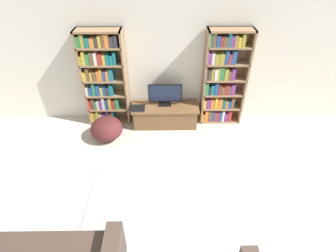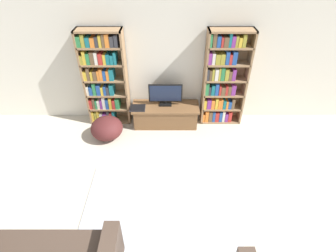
# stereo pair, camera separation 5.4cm
# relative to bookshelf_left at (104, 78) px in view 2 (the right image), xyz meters

# --- Properties ---
(wall_back) EXTENTS (8.80, 0.06, 2.60)m
(wall_back) POSITION_rel_bookshelf_left_xyz_m (1.24, 0.18, 0.33)
(wall_back) COLOR silver
(wall_back) RESTS_ON ground_plane
(bookshelf_left) EXTENTS (0.83, 0.30, 1.90)m
(bookshelf_left) POSITION_rel_bookshelf_left_xyz_m (0.00, 0.00, 0.00)
(bookshelf_left) COLOR #93704C
(bookshelf_left) RESTS_ON ground_plane
(bookshelf_right) EXTENTS (0.83, 0.30, 1.90)m
(bookshelf_right) POSITION_rel_bookshelf_left_xyz_m (2.28, -0.00, -0.03)
(bookshelf_right) COLOR #93704C
(bookshelf_right) RESTS_ON ground_plane
(tv_stand) EXTENTS (1.33, 0.52, 0.43)m
(tv_stand) POSITION_rel_bookshelf_left_xyz_m (1.18, -0.14, -0.75)
(tv_stand) COLOR brown
(tv_stand) RESTS_ON ground_plane
(television) EXTENTS (0.66, 0.16, 0.45)m
(television) POSITION_rel_bookshelf_left_xyz_m (1.18, -0.09, -0.30)
(television) COLOR black
(television) RESTS_ON tv_stand
(laptop) EXTENTS (0.30, 0.25, 0.03)m
(laptop) POSITION_rel_bookshelf_left_xyz_m (0.63, -0.23, -0.53)
(laptop) COLOR #28282D
(laptop) RESTS_ON tv_stand
(area_rug) EXTENTS (2.18, 1.52, 0.02)m
(area_rug) POSITION_rel_bookshelf_left_xyz_m (1.11, -2.19, -0.96)
(area_rug) COLOR #B2B7C1
(area_rug) RESTS_ON ground_plane
(beanbag_ottoman) EXTENTS (0.61, 0.61, 0.43)m
(beanbag_ottoman) POSITION_rel_bookshelf_left_xyz_m (0.06, -0.59, -0.76)
(beanbag_ottoman) COLOR #4C1E1E
(beanbag_ottoman) RESTS_ON ground_plane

